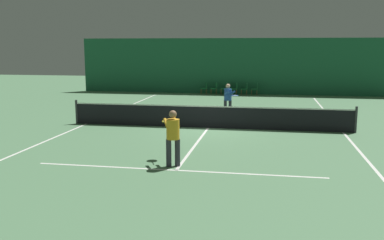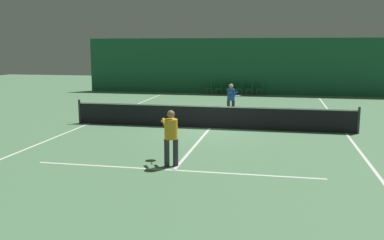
{
  "view_description": "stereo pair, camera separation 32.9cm",
  "coord_description": "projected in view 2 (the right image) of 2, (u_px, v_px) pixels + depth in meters",
  "views": [
    {
      "loc": [
        2.47,
        -17.68,
        3.42
      ],
      "look_at": [
        -0.07,
        -3.51,
        0.94
      ],
      "focal_mm": 40.0,
      "sensor_mm": 36.0,
      "label": 1
    },
    {
      "loc": [
        2.8,
        -17.62,
        3.42
      ],
      "look_at": [
        -0.07,
        -3.51,
        0.94
      ],
      "focal_mm": 40.0,
      "sensor_mm": 36.0,
      "label": 2
    }
  ],
  "objects": [
    {
      "name": "courtside_chair_5",
      "position": [
        261.0,
        88.0,
        30.28
      ],
      "size": [
        0.44,
        0.44,
        0.84
      ],
      "rotation": [
        0.0,
        0.0,
        -1.57
      ],
      "color": "brown",
      "rests_on": "ground"
    },
    {
      "name": "courtside_chair_1",
      "position": [
        220.0,
        88.0,
        30.85
      ],
      "size": [
        0.44,
        0.44,
        0.84
      ],
      "rotation": [
        0.0,
        0.0,
        -1.57
      ],
      "color": "brown",
      "rests_on": "ground"
    },
    {
      "name": "player_far",
      "position": [
        231.0,
        98.0,
        21.04
      ],
      "size": [
        0.89,
        1.34,
        1.61
      ],
      "rotation": [
        0.0,
        0.0,
        -1.13
      ],
      "color": "#2D2D38",
      "rests_on": "ground"
    },
    {
      "name": "ground_plane",
      "position": [
        210.0,
        128.0,
        18.15
      ],
      "size": [
        60.0,
        60.0,
        0.0
      ],
      "primitive_type": "plane",
      "color": "#56845B"
    },
    {
      "name": "player_near",
      "position": [
        171.0,
        134.0,
        12.26
      ],
      "size": [
        0.84,
        1.37,
        1.64
      ],
      "rotation": [
        0.0,
        0.0,
        1.97
      ],
      "color": "#2D2D38",
      "rests_on": "ground"
    },
    {
      "name": "tennis_net",
      "position": [
        210.0,
        116.0,
        18.06
      ],
      "size": [
        12.0,
        0.1,
        1.07
      ],
      "color": "black",
      "rests_on": "ground"
    },
    {
      "name": "court_line_baseline_far",
      "position": [
        237.0,
        96.0,
        29.64
      ],
      "size": [
        11.0,
        0.1,
        0.0
      ],
      "color": "white",
      "rests_on": "ground"
    },
    {
      "name": "courtside_chair_3",
      "position": [
        240.0,
        88.0,
        30.57
      ],
      "size": [
        0.44,
        0.44,
        0.84
      ],
      "rotation": [
        0.0,
        0.0,
        -1.57
      ],
      "color": "brown",
      "rests_on": "ground"
    },
    {
      "name": "courtside_chair_2",
      "position": [
        230.0,
        88.0,
        30.71
      ],
      "size": [
        0.44,
        0.44,
        0.84
      ],
      "rotation": [
        0.0,
        0.0,
        -1.57
      ],
      "color": "brown",
      "rests_on": "ground"
    },
    {
      "name": "court_line_service_far",
      "position": [
        228.0,
        107.0,
        24.33
      ],
      "size": [
        8.25,
        0.1,
        0.0
      ],
      "color": "white",
      "rests_on": "ground"
    },
    {
      "name": "court_line_centre",
      "position": [
        210.0,
        128.0,
        18.15
      ],
      "size": [
        0.1,
        12.8,
        0.0
      ],
      "color": "white",
      "rests_on": "ground"
    },
    {
      "name": "court_line_service_near",
      "position": [
        174.0,
        170.0,
        11.97
      ],
      "size": [
        8.25,
        0.1,
        0.0
      ],
      "color": "white",
      "rests_on": "ground"
    },
    {
      "name": "court_line_sideline_right",
      "position": [
        346.0,
        133.0,
        17.07
      ],
      "size": [
        0.1,
        23.8,
        0.0
      ],
      "color": "white",
      "rests_on": "ground"
    },
    {
      "name": "courtside_chair_4",
      "position": [
        250.0,
        88.0,
        30.42
      ],
      "size": [
        0.44,
        0.44,
        0.84
      ],
      "rotation": [
        0.0,
        0.0,
        -1.57
      ],
      "color": "brown",
      "rests_on": "ground"
    },
    {
      "name": "courtside_chair_0",
      "position": [
        210.0,
        87.0,
        30.99
      ],
      "size": [
        0.44,
        0.44,
        0.84
      ],
      "rotation": [
        0.0,
        0.0,
        -1.57
      ],
      "color": "brown",
      "rests_on": "ground"
    },
    {
      "name": "court_line_sideline_left",
      "position": [
        89.0,
        123.0,
        19.22
      ],
      "size": [
        0.1,
        23.8,
        0.0
      ],
      "color": "white",
      "rests_on": "ground"
    },
    {
      "name": "backdrop_curtain",
      "position": [
        240.0,
        66.0,
        30.86
      ],
      "size": [
        23.0,
        0.12,
        4.01
      ],
      "color": "#1E5B3D",
      "rests_on": "ground"
    }
  ]
}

